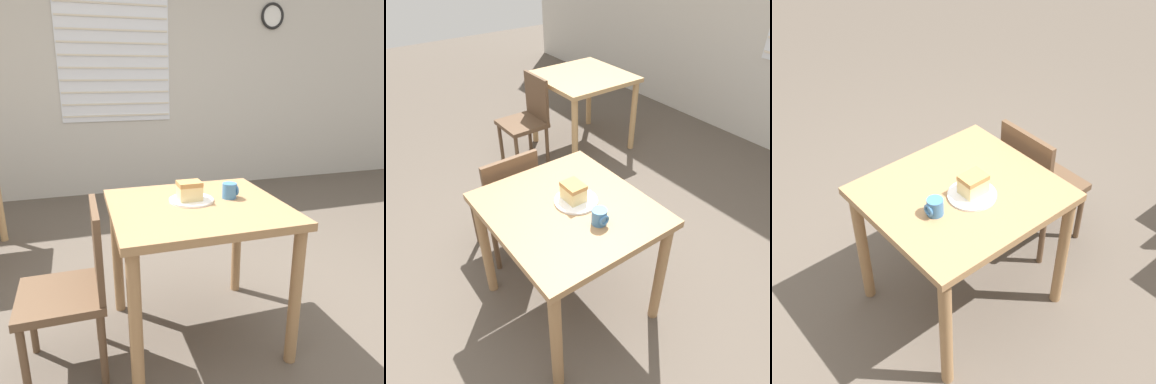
{
  "view_description": "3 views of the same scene",
  "coord_description": "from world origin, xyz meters",
  "views": [
    {
      "loc": [
        -0.71,
        -1.57,
        1.4
      ],
      "look_at": [
        -0.15,
        0.24,
        0.81
      ],
      "focal_mm": 35.0,
      "sensor_mm": 36.0,
      "label": 1
    },
    {
      "loc": [
        1.12,
        -0.73,
        1.99
      ],
      "look_at": [
        -0.14,
        0.2,
        0.85
      ],
      "focal_mm": 35.0,
      "sensor_mm": 36.0,
      "label": 2
    },
    {
      "loc": [
        1.11,
        1.66,
        2.39
      ],
      "look_at": [
        -0.13,
        0.19,
        0.8
      ],
      "focal_mm": 50.0,
      "sensor_mm": 36.0,
      "label": 3
    }
  ],
  "objects": [
    {
      "name": "coffee_mug",
      "position": [
        0.05,
        0.19,
        0.81
      ],
      "size": [
        0.08,
        0.08,
        0.08
      ],
      "color": "teal",
      "rests_on": "dining_table_near"
    },
    {
      "name": "ground_plane",
      "position": [
        0.0,
        0.0,
        0.0
      ],
      "size": [
        14.0,
        14.0,
        0.0
      ],
      "primitive_type": "plane",
      "color": "brown"
    },
    {
      "name": "chair_near_window",
      "position": [
        -0.78,
        0.07,
        0.46
      ],
      "size": [
        0.39,
        0.39,
        0.84
      ],
      "rotation": [
        0.0,
        0.0,
        -1.57
      ],
      "color": "brown",
      "rests_on": "ground_plane"
    },
    {
      "name": "dining_table_near",
      "position": [
        -0.15,
        0.14,
        0.65
      ],
      "size": [
        0.88,
        0.8,
        0.77
      ],
      "color": "#9E754C",
      "rests_on": "ground_plane"
    },
    {
      "name": "cake_slice",
      "position": [
        -0.18,
        0.2,
        0.83
      ],
      "size": [
        0.12,
        0.1,
        0.1
      ],
      "color": "#E5CC89",
      "rests_on": "plate"
    },
    {
      "name": "plate",
      "position": [
        -0.16,
        0.2,
        0.78
      ],
      "size": [
        0.23,
        0.23,
        0.01
      ],
      "color": "white",
      "rests_on": "dining_table_near"
    }
  ]
}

